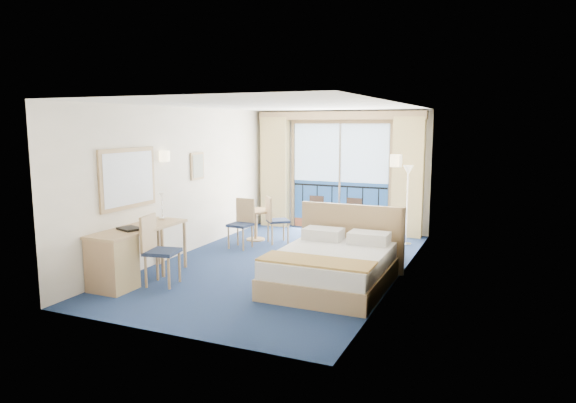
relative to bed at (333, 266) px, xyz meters
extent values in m
plane|color=navy|center=(-1.18, 0.80, -0.31)|extent=(6.50, 6.50, 0.00)
cube|color=beige|center=(-1.18, 4.06, 1.04)|extent=(4.00, 0.02, 2.70)
cube|color=beige|center=(-1.18, -2.46, 1.04)|extent=(4.00, 0.02, 2.70)
cube|color=beige|center=(-3.19, 0.80, 1.04)|extent=(0.02, 6.50, 2.70)
cube|color=beige|center=(0.83, 0.80, 1.04)|extent=(0.02, 6.50, 2.70)
cube|color=white|center=(-1.18, 0.80, 2.40)|extent=(4.00, 6.50, 0.02)
cube|color=navy|center=(-1.18, 4.02, 0.25)|extent=(2.20, 0.02, 1.08)
cube|color=#C2DFFF|center=(-1.18, 4.02, 1.45)|extent=(2.20, 0.02, 1.32)
cube|color=brown|center=(-1.18, 4.02, -0.21)|extent=(2.20, 0.02, 0.20)
cube|color=black|center=(-1.18, 4.01, 0.69)|extent=(2.20, 0.02, 0.04)
cube|color=tan|center=(-1.18, 4.01, 2.15)|extent=(2.36, 0.03, 0.12)
cube|color=tan|center=(-2.33, 4.01, 0.89)|extent=(0.06, 0.03, 2.40)
cube|color=tan|center=(-0.03, 4.01, 0.89)|extent=(0.06, 0.03, 2.40)
cube|color=silver|center=(-1.18, 4.01, 0.89)|extent=(0.05, 0.02, 2.40)
cube|color=#3D281B|center=(-0.83, 4.01, 0.09)|extent=(0.35, 0.02, 0.70)
cube|color=#3D281B|center=(-1.73, 4.01, 0.09)|extent=(0.35, 0.02, 0.70)
cube|color=#3D281B|center=(-1.23, 4.01, -0.01)|extent=(0.30, 0.02, 0.45)
cube|color=black|center=(-2.08, 4.01, 0.24)|extent=(0.02, 0.01, 0.90)
cube|color=black|center=(-1.72, 4.01, 0.24)|extent=(0.02, 0.01, 0.90)
cube|color=black|center=(-1.36, 4.01, 0.24)|extent=(0.03, 0.01, 0.90)
cube|color=black|center=(-1.00, 4.01, 0.24)|extent=(0.03, 0.01, 0.90)
cube|color=black|center=(-0.64, 4.01, 0.24)|extent=(0.02, 0.01, 0.90)
cube|color=black|center=(-0.28, 4.01, 0.24)|extent=(0.02, 0.01, 0.90)
cube|color=#D3BE74|center=(-2.73, 3.87, 0.97)|extent=(0.65, 0.22, 2.55)
cube|color=#D3BE74|center=(0.37, 3.87, 0.97)|extent=(0.65, 0.22, 2.55)
cube|color=tan|center=(-1.18, 3.90, 2.27)|extent=(3.80, 0.25, 0.18)
cube|color=tan|center=(-3.16, -0.70, 1.24)|extent=(0.04, 1.25, 0.95)
cube|color=silver|center=(-3.14, -0.70, 1.24)|extent=(0.01, 1.12, 0.82)
cube|color=tan|center=(-3.16, 1.25, 1.29)|extent=(0.03, 0.42, 0.52)
cube|color=gray|center=(-3.14, 1.25, 1.29)|extent=(0.01, 0.34, 0.44)
cylinder|color=beige|center=(-3.12, 0.20, 1.54)|extent=(0.18, 0.18, 0.18)
cylinder|color=beige|center=(0.76, 0.65, 1.54)|extent=(0.18, 0.18, 0.18)
cube|color=tan|center=(0.00, -0.09, -0.16)|extent=(1.59, 1.99, 0.30)
cube|color=white|center=(0.00, -0.09, 0.12)|extent=(1.53, 1.93, 0.25)
cube|color=tan|center=(0.00, -0.73, 0.26)|extent=(1.57, 0.55, 0.03)
cube|color=white|center=(-0.38, 0.63, 0.33)|extent=(0.62, 0.40, 0.18)
cube|color=white|center=(0.38, 0.63, 0.33)|extent=(0.62, 0.40, 0.18)
cube|color=tan|center=(0.00, 0.96, 0.24)|extent=(1.74, 0.06, 1.09)
cube|color=tan|center=(0.61, 1.19, -0.06)|extent=(0.37, 0.36, 0.49)
cube|color=white|center=(0.59, 1.14, 0.22)|extent=(0.20, 0.16, 0.08)
imported|color=#4D525E|center=(0.02, 2.04, 0.05)|extent=(1.00, 1.01, 0.71)
cylinder|color=silver|center=(0.51, 3.09, -0.29)|extent=(0.22, 0.22, 0.03)
cylinder|color=silver|center=(0.51, 3.09, 0.44)|extent=(0.02, 0.02, 1.50)
cone|color=beige|center=(0.51, 3.09, 1.19)|extent=(0.20, 0.20, 0.18)
cube|color=tan|center=(-2.87, -0.85, 0.49)|extent=(0.60, 1.75, 0.04)
cube|color=tan|center=(-2.87, -1.45, 0.08)|extent=(0.57, 0.53, 0.78)
cylinder|color=tan|center=(-3.14, -0.63, 0.08)|extent=(0.05, 0.05, 0.78)
cylinder|color=tan|center=(-2.60, -0.63, 0.08)|extent=(0.05, 0.05, 0.78)
cylinder|color=tan|center=(-3.14, -0.03, 0.08)|extent=(0.05, 0.05, 0.78)
cylinder|color=tan|center=(-2.60, -0.03, 0.08)|extent=(0.05, 0.05, 0.78)
cube|color=#1C2843|center=(-2.36, -0.96, 0.20)|extent=(0.53, 0.53, 0.05)
cube|color=tan|center=(-2.57, -1.00, 0.48)|extent=(0.13, 0.45, 0.54)
cylinder|color=tan|center=(-2.14, -1.10, -0.06)|extent=(0.04, 0.04, 0.48)
cylinder|color=tan|center=(-2.21, -0.74, -0.06)|extent=(0.04, 0.04, 0.48)
cylinder|color=tan|center=(-2.50, -1.17, -0.06)|extent=(0.04, 0.04, 0.48)
cylinder|color=tan|center=(-2.57, -0.81, -0.06)|extent=(0.04, 0.04, 0.48)
cube|color=black|center=(-2.87, -1.06, 0.53)|extent=(0.42, 0.37, 0.03)
cylinder|color=silver|center=(-2.92, -0.19, 0.54)|extent=(0.12, 0.12, 0.02)
cylinder|color=silver|center=(-2.92, -0.19, 0.73)|extent=(0.02, 0.02, 0.39)
cone|color=beige|center=(-2.92, -0.19, 0.93)|extent=(0.11, 0.11, 0.10)
cylinder|color=tan|center=(-2.46, 2.29, 0.31)|extent=(0.70, 0.70, 0.04)
cylinder|color=tan|center=(-2.46, 2.29, 0.00)|extent=(0.07, 0.07, 0.62)
cylinder|color=tan|center=(-2.46, 2.29, -0.29)|extent=(0.39, 0.39, 0.03)
cube|color=#1C2843|center=(-1.92, 2.24, 0.15)|extent=(0.57, 0.57, 0.05)
cube|color=tan|center=(-2.07, 2.12, 0.40)|extent=(0.29, 0.34, 0.49)
cylinder|color=tan|center=(-1.68, 2.22, -0.09)|extent=(0.03, 0.03, 0.44)
cylinder|color=tan|center=(-1.89, 2.47, -0.09)|extent=(0.03, 0.03, 0.44)
cylinder|color=tan|center=(-1.94, 2.01, -0.09)|extent=(0.03, 0.03, 0.44)
cylinder|color=tan|center=(-2.15, 2.26, -0.09)|extent=(0.03, 0.03, 0.44)
cube|color=#1C2843|center=(-2.41, 1.55, 0.15)|extent=(0.43, 0.43, 0.05)
cube|color=tan|center=(-2.39, 1.74, 0.40)|extent=(0.41, 0.07, 0.49)
cylinder|color=tan|center=(-2.58, 1.39, -0.09)|extent=(0.04, 0.04, 0.44)
cylinder|color=tan|center=(-2.25, 1.37, -0.09)|extent=(0.04, 0.04, 0.44)
cylinder|color=tan|center=(-2.56, 1.72, -0.09)|extent=(0.04, 0.04, 0.44)
cylinder|color=tan|center=(-2.23, 1.70, -0.09)|extent=(0.04, 0.04, 0.44)
camera|label=1|loc=(2.32, -7.05, 2.09)|focal=32.00mm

